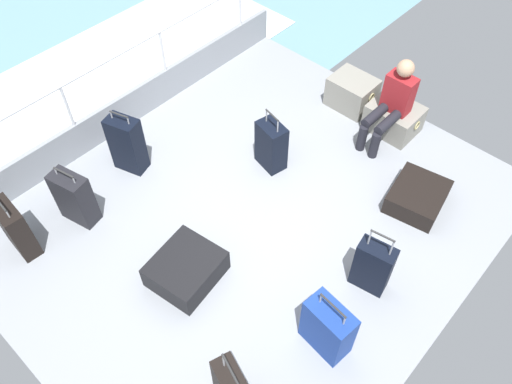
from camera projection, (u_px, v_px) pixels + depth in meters
ground_plane at (254, 216)px, 5.63m from camera, size 4.40×5.20×0.06m
gunwale_port at (126, 110)px, 6.36m from camera, size 0.06×5.20×0.45m
railing_port at (116, 73)px, 5.93m from camera, size 0.04×4.20×1.02m
sea_wake at (72, 95)px, 7.41m from camera, size 12.00×12.00×0.01m
cargo_crate_0 at (352, 92)px, 6.60m from camera, size 0.59×0.45×0.41m
cargo_crate_1 at (394, 118)px, 6.33m from camera, size 0.64×0.49×0.36m
passenger_seated at (392, 102)px, 5.96m from camera, size 0.34×0.66×1.06m
suitcase_0 at (186, 269)px, 5.01m from camera, size 0.67×0.73×0.28m
suitcase_1 at (75, 198)px, 5.34m from camera, size 0.43×0.29×0.73m
suitcase_3 at (271, 145)px, 5.85m from camera, size 0.39×0.30×0.78m
suitcase_4 at (127, 144)px, 5.79m from camera, size 0.41×0.32×0.82m
suitcase_5 at (328, 328)px, 4.45m from camera, size 0.47×0.29×0.72m
suitcase_6 at (15, 228)px, 5.10m from camera, size 0.43×0.22×0.74m
suitcase_7 at (417, 197)px, 5.62m from camera, size 0.66×0.73×0.24m
suitcase_8 at (373, 267)px, 4.83m from camera, size 0.38×0.24×0.83m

